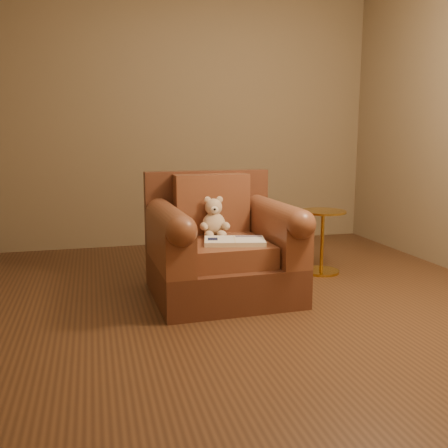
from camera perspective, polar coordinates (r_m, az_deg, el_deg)
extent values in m
plane|color=#4F301B|center=(3.72, 2.47, -8.40)|extent=(4.00, 4.00, 0.00)
cube|color=#79664B|center=(5.48, -3.79, 11.85)|extent=(4.00, 0.02, 2.70)
cube|color=#79664B|center=(1.74, 23.54, 14.84)|extent=(4.00, 0.02, 2.70)
cube|color=#562D1C|center=(3.73, -0.20, -6.11)|extent=(1.03, 0.98, 0.28)
cube|color=#562D1C|center=(4.03, -1.91, 1.70)|extent=(1.01, 0.13, 0.62)
cube|color=brown|center=(3.63, 0.02, -3.05)|extent=(0.60, 0.72, 0.15)
cube|color=brown|center=(3.90, -1.43, 2.38)|extent=(0.59, 0.18, 0.45)
cube|color=brown|center=(3.52, -6.27, -2.10)|extent=(0.23, 0.86, 0.32)
cube|color=brown|center=(3.74, 5.93, -1.36)|extent=(0.23, 0.86, 0.32)
cylinder|color=brown|center=(3.49, -6.32, 0.48)|extent=(0.23, 0.86, 0.20)
cylinder|color=brown|center=(3.71, 5.98, 1.08)|extent=(0.23, 0.86, 0.20)
ellipsoid|color=#D1B392|center=(3.77, -1.17, -0.06)|extent=(0.18, 0.16, 0.19)
sphere|color=#D1B392|center=(3.76, -1.20, 1.94)|extent=(0.13, 0.13, 0.13)
ellipsoid|color=#D1B392|center=(3.75, -1.90, 2.77)|extent=(0.05, 0.03, 0.05)
ellipsoid|color=#D1B392|center=(3.76, -0.52, 2.79)|extent=(0.05, 0.03, 0.05)
ellipsoid|color=beige|center=(3.70, -1.09, 1.63)|extent=(0.06, 0.04, 0.05)
sphere|color=black|center=(3.68, -1.06, 1.69)|extent=(0.02, 0.02, 0.02)
ellipsoid|color=#D1B392|center=(3.69, -2.32, -0.29)|extent=(0.06, 0.12, 0.06)
ellipsoid|color=#D1B392|center=(3.70, 0.21, -0.23)|extent=(0.06, 0.12, 0.06)
ellipsoid|color=#D1B392|center=(3.67, -1.73, -1.23)|extent=(0.07, 0.12, 0.06)
ellipsoid|color=#D1B392|center=(3.68, -0.25, -1.19)|extent=(0.07, 0.12, 0.06)
cube|color=beige|center=(3.50, 1.22, -2.01)|extent=(0.47, 0.34, 0.03)
cube|color=white|center=(3.50, -0.52, -1.75)|extent=(0.26, 0.29, 0.00)
cube|color=white|center=(3.51, 2.95, -1.73)|extent=(0.26, 0.29, 0.00)
cube|color=beige|center=(3.50, 1.22, -1.73)|extent=(0.07, 0.25, 0.00)
cube|color=#0F1638|center=(3.49, -1.30, -1.73)|extent=(0.09, 0.10, 0.00)
cube|color=slate|center=(3.59, 2.83, -1.40)|extent=(0.20, 0.09, 0.00)
cylinder|color=gold|center=(4.45, 11.03, -5.32)|extent=(0.31, 0.31, 0.02)
cylinder|color=gold|center=(4.39, 11.14, -2.02)|extent=(0.03, 0.03, 0.51)
cylinder|color=gold|center=(4.34, 11.26, 1.40)|extent=(0.39, 0.39, 0.02)
cylinder|color=gold|center=(4.34, 11.25, 1.24)|extent=(0.03, 0.03, 0.02)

